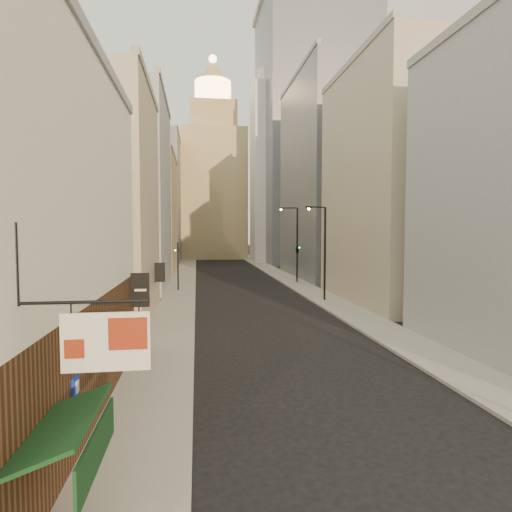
{
  "coord_description": "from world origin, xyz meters",
  "views": [
    {
      "loc": [
        -4.83,
        -5.07,
        6.21
      ],
      "look_at": [
        -0.85,
        23.59,
        4.46
      ],
      "focal_mm": 30.0,
      "sensor_mm": 36.0,
      "label": 1
    }
  ],
  "objects_px": {
    "streetlamp_mid": "(323,248)",
    "traffic_light_left": "(178,256)",
    "clock_tower": "(213,179)",
    "traffic_light_right": "(297,251)",
    "white_tower": "(273,167)",
    "streetlamp_far": "(295,239)"
  },
  "relations": [
    {
      "from": "streetlamp_mid",
      "to": "streetlamp_far",
      "type": "distance_m",
      "value": 15.36
    },
    {
      "from": "clock_tower",
      "to": "traffic_light_right",
      "type": "xyz_separation_m",
      "value": [
        7.7,
        -48.81,
        -13.83
      ]
    },
    {
      "from": "clock_tower",
      "to": "streetlamp_mid",
      "type": "bearing_deg",
      "value": -83.46
    },
    {
      "from": "streetlamp_far",
      "to": "streetlamp_mid",
      "type": "bearing_deg",
      "value": -85.74
    },
    {
      "from": "clock_tower",
      "to": "white_tower",
      "type": "relative_size",
      "value": 1.08
    },
    {
      "from": "white_tower",
      "to": "traffic_light_left",
      "type": "relative_size",
      "value": 8.3
    },
    {
      "from": "streetlamp_far",
      "to": "white_tower",
      "type": "bearing_deg",
      "value": 93.28
    },
    {
      "from": "white_tower",
      "to": "streetlamp_far",
      "type": "relative_size",
      "value": 4.62
    },
    {
      "from": "traffic_light_right",
      "to": "clock_tower",
      "type": "bearing_deg",
      "value": -99.16
    },
    {
      "from": "white_tower",
      "to": "traffic_light_left",
      "type": "xyz_separation_m",
      "value": [
        -16.74,
        -39.35,
        -14.97
      ]
    },
    {
      "from": "traffic_light_left",
      "to": "streetlamp_far",
      "type": "bearing_deg",
      "value": -149.95
    },
    {
      "from": "white_tower",
      "to": "streetlamp_mid",
      "type": "height_order",
      "value": "white_tower"
    },
    {
      "from": "streetlamp_far",
      "to": "traffic_light_right",
      "type": "relative_size",
      "value": 1.8
    },
    {
      "from": "streetlamp_mid",
      "to": "traffic_light_left",
      "type": "relative_size",
      "value": 1.65
    },
    {
      "from": "streetlamp_mid",
      "to": "traffic_light_right",
      "type": "xyz_separation_m",
      "value": [
        0.68,
        12.42,
        -0.91
      ]
    },
    {
      "from": "traffic_light_right",
      "to": "streetlamp_far",
      "type": "bearing_deg",
      "value": -116.63
    },
    {
      "from": "clock_tower",
      "to": "white_tower",
      "type": "distance_m",
      "value": 17.83
    },
    {
      "from": "streetlamp_mid",
      "to": "traffic_light_left",
      "type": "xyz_separation_m",
      "value": [
        -12.75,
        7.88,
        -1.08
      ]
    },
    {
      "from": "clock_tower",
      "to": "streetlamp_far",
      "type": "bearing_deg",
      "value": -79.96
    },
    {
      "from": "clock_tower",
      "to": "streetlamp_far",
      "type": "xyz_separation_m",
      "value": [
        8.13,
        -45.92,
        -12.5
      ]
    },
    {
      "from": "white_tower",
      "to": "streetlamp_far",
      "type": "xyz_separation_m",
      "value": [
        -2.87,
        -31.92,
        -13.47
      ]
    },
    {
      "from": "streetlamp_mid",
      "to": "traffic_light_left",
      "type": "distance_m",
      "value": 15.03
    }
  ]
}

